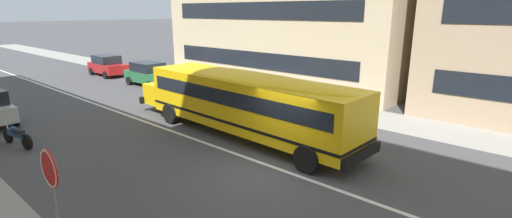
# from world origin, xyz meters

# --- Properties ---
(ground_plane) EXTENTS (400.00, 400.00, 0.00)m
(ground_plane) POSITION_xyz_m (0.00, 0.00, 0.00)
(ground_plane) COLOR #424244
(sidewalk_far) EXTENTS (120.00, 3.00, 0.01)m
(sidewalk_far) POSITION_xyz_m (0.00, 7.87, 0.01)
(sidewalk_far) COLOR gray
(sidewalk_far) RESTS_ON ground_plane
(lane_centreline) EXTENTS (110.00, 0.16, 0.01)m
(lane_centreline) POSITION_xyz_m (0.00, 0.00, 0.00)
(lane_centreline) COLOR silver
(lane_centreline) RESTS_ON ground_plane
(school_bus) EXTENTS (12.12, 3.12, 2.69)m
(school_bus) POSITION_xyz_m (-3.11, 1.71, 1.60)
(school_bus) COLOR yellow
(school_bus) RESTS_ON ground_plane
(parked_car_green_by_entrance) EXTENTS (3.91, 1.90, 1.64)m
(parked_car_green_by_entrance) POSITION_xyz_m (-15.39, 5.02, 0.84)
(parked_car_green_by_entrance) COLOR #236038
(parked_car_green_by_entrance) RESTS_ON ground_plane
(parked_car_red_beside_sign) EXTENTS (3.96, 1.99, 1.64)m
(parked_car_red_beside_sign) POSITION_xyz_m (-21.50, 5.09, 0.84)
(parked_car_red_beside_sign) COLOR maroon
(parked_car_red_beside_sign) RESTS_ON ground_plane
(motorcycle_near_kerb) EXTENTS (1.99, 0.62, 0.94)m
(motorcycle_near_kerb) POSITION_xyz_m (-8.77, -5.06, 0.43)
(motorcycle_near_kerb) COLOR black
(motorcycle_near_kerb) RESTS_ON ground_plane
(stop_sign_post) EXTENTS (0.70, 0.07, 2.90)m
(stop_sign_post) POSITION_xyz_m (0.66, -6.97, 2.23)
(stop_sign_post) COLOR slate
(stop_sign_post) RESTS_ON ground_plane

